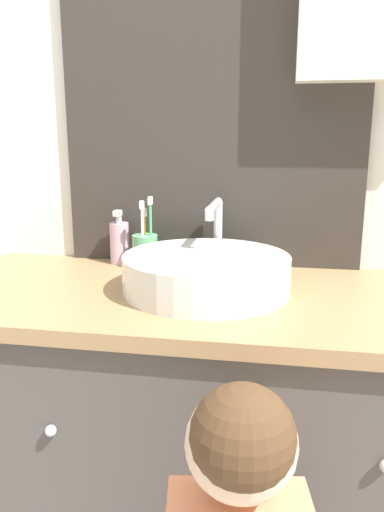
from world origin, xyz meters
The scene contains 5 objects.
wall_back centered at (0.01, 0.62, 1.28)m, with size 3.20×0.18×2.50m.
vanity_counter centered at (0.00, 0.31, 0.40)m, with size 1.47×0.59×0.80m.
sink_basin centered at (-0.05, 0.32, 0.85)m, with size 0.40×0.45×0.20m.
toothbrush_holder centered at (-0.25, 0.50, 0.85)m, with size 0.07×0.07×0.20m.
soap_dispenser centered at (-0.34, 0.54, 0.86)m, with size 0.06×0.06×0.16m.
Camera 1 is at (0.11, -0.82, 1.17)m, focal length 35.00 mm.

